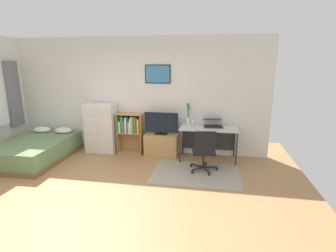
% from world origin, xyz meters
% --- Properties ---
extents(ground_plane, '(7.20, 7.20, 0.00)m').
position_xyz_m(ground_plane, '(0.00, 0.00, 0.00)').
color(ground_plane, '#A87A4C').
extents(wall_back_with_posters, '(6.12, 0.09, 2.70)m').
position_xyz_m(wall_back_with_posters, '(0.00, 2.43, 1.35)').
color(wall_back_with_posters, silver).
rests_on(wall_back_with_posters, ground_plane).
extents(area_rug, '(1.70, 1.20, 0.01)m').
position_xyz_m(area_rug, '(1.52, 1.27, 0.00)').
color(area_rug, '#9E937F').
rests_on(area_rug, ground_plane).
extents(bed, '(1.35, 1.95, 0.57)m').
position_xyz_m(bed, '(-2.06, 1.42, 0.23)').
color(bed, brown).
rests_on(bed, ground_plane).
extents(dresser, '(0.71, 0.46, 1.18)m').
position_xyz_m(dresser, '(-0.83, 2.15, 0.59)').
color(dresser, silver).
rests_on(dresser, ground_plane).
extents(bookshelf, '(0.60, 0.30, 0.95)m').
position_xyz_m(bookshelf, '(-0.13, 2.21, 0.59)').
color(bookshelf, tan).
rests_on(bookshelf, ground_plane).
extents(tv_stand, '(0.76, 0.41, 0.51)m').
position_xyz_m(tv_stand, '(0.64, 2.17, 0.26)').
color(tv_stand, tan).
rests_on(tv_stand, ground_plane).
extents(television, '(0.78, 0.16, 0.51)m').
position_xyz_m(television, '(0.64, 2.15, 0.76)').
color(television, black).
rests_on(television, tv_stand).
extents(desk, '(1.24, 0.60, 0.74)m').
position_xyz_m(desk, '(1.72, 2.15, 0.61)').
color(desk, silver).
rests_on(desk, ground_plane).
extents(office_chair, '(0.58, 0.58, 0.86)m').
position_xyz_m(office_chair, '(1.66, 1.36, 0.46)').
color(office_chair, '#232326').
rests_on(office_chair, ground_plane).
extents(laptop, '(0.45, 0.48, 0.17)m').
position_xyz_m(laptop, '(1.81, 2.20, 0.81)').
color(laptop, black).
rests_on(laptop, desk).
extents(computer_mouse, '(0.06, 0.10, 0.03)m').
position_xyz_m(computer_mouse, '(2.07, 2.07, 0.76)').
color(computer_mouse, silver).
rests_on(computer_mouse, desk).
extents(bamboo_vase, '(0.09, 0.11, 0.49)m').
position_xyz_m(bamboo_vase, '(1.24, 2.26, 0.99)').
color(bamboo_vase, silver).
rests_on(bamboo_vase, desk).
extents(wine_glass, '(0.07, 0.07, 0.18)m').
position_xyz_m(wine_glass, '(1.37, 2.04, 0.87)').
color(wine_glass, silver).
rests_on(wine_glass, desk).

